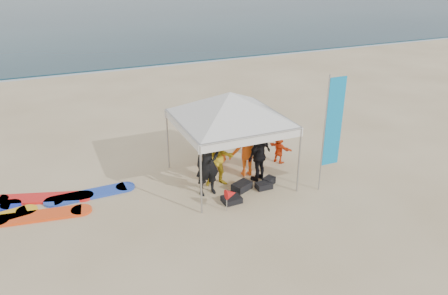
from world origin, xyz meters
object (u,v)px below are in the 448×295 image
Objects in this scene: feather_flag at (333,124)px; marker_pennant at (231,194)px; person_black_b at (259,155)px; person_yellow at (219,159)px; person_orange_b at (216,139)px; canopy_tent at (230,92)px; surfboard_spread at (18,211)px; person_orange_a at (247,149)px; person_seated at (279,149)px; person_black_a at (208,163)px.

feather_flag is 3.38m from marker_pennant.
person_yellow is at bearing -32.71° from person_black_b.
canopy_tent reaches higher than person_orange_b.
person_orange_b is at bearing 5.85° from surfboard_spread.
feather_flag is at bearing 105.69° from person_orange_b.
person_orange_a is 0.41× the size of canopy_tent.
person_yellow is 2.48m from person_seated.
person_orange_a is 1.19m from person_orange_b.
person_seated is (1.34, 0.35, -0.37)m from person_orange_a.
person_black_a is at bearing -134.24° from person_yellow.
person_orange_b is (-0.58, 1.03, 0.04)m from person_orange_a.
person_orange_a reaches higher than person_seated.
person_orange_a reaches higher than marker_pennant.
feather_flag is (2.33, -1.63, -0.71)m from canopy_tent.
surfboard_spread is (-5.87, 0.50, -2.67)m from canopy_tent.
marker_pennant is at bearing 105.13° from person_seated.
person_black_a reaches higher than person_orange_b.
canopy_tent is (-0.01, -1.10, 1.83)m from person_orange_b.
person_orange_a is at bearing 6.69° from canopy_tent.
person_black_a is 1.09× the size of person_orange_b.
person_black_a is 1.90m from person_orange_b.
person_seated is (1.15, 0.81, -0.34)m from person_black_b.
person_orange_a is 0.49× the size of feather_flag.
canopy_tent reaches higher than marker_pennant.
person_black_a is at bearing 101.59° from marker_pennant.
person_seated is 2.99m from canopy_tent.
person_yellow is 3.31m from feather_flag.
person_yellow is at bearing -7.49° from surfboard_spread.
person_yellow is 2.64× the size of marker_pennant.
person_orange_a is 0.50m from person_black_b.
person_seated is 0.28× the size of feather_flag.
person_orange_b is 0.42× the size of canopy_tent.
feather_flag is at bearing -15.90° from person_yellow.
canopy_tent is (-0.59, -0.07, 1.87)m from person_orange_a.
person_black_a is 3.06m from person_seated.
person_black_a is at bearing 161.64° from feather_flag.
canopy_tent is at bearing -4.87° from surfboard_spread.
person_orange_b reaches higher than person_orange_a.
person_black_b is 2.31m from feather_flag.
person_yellow is at bearing 46.85° from person_orange_b.
feather_flag reaches higher than person_black_b.
person_yellow is 0.41× the size of canopy_tent.
person_seated is 1.47× the size of marker_pennant.
feather_flag is (3.25, -1.08, 1.04)m from person_black_a.
person_black_b is (0.19, -0.46, -0.03)m from person_orange_a.
surfboard_spread is at bearing 157.61° from marker_pennant.
person_black_a is at bearing 33.06° from person_orange_a.
person_yellow is 1.80× the size of person_seated.
feather_flag is at bearing 168.14° from person_seated.
canopy_tent is (0.43, 0.22, 1.86)m from person_yellow.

